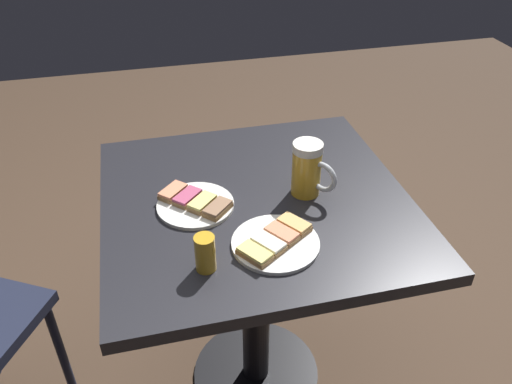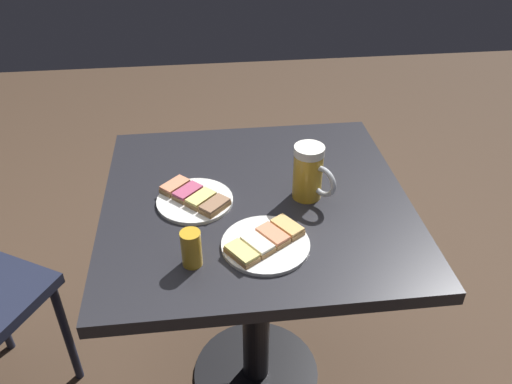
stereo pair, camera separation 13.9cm
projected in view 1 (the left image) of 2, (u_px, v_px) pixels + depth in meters
ground_plane at (256, 373)px, 1.85m from camera, size 6.00×6.00×0.00m
cafe_table at (256, 241)px, 1.49m from camera, size 0.80×0.82×0.77m
plate_near at (275, 242)px, 1.24m from camera, size 0.21×0.21×0.03m
plate_far at (195, 203)px, 1.37m from camera, size 0.20×0.20×0.03m
beer_mug at (308, 169)px, 1.38m from camera, size 0.12×0.10×0.15m
beer_glass_small at (205, 253)px, 1.16m from camera, size 0.05×0.05×0.09m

